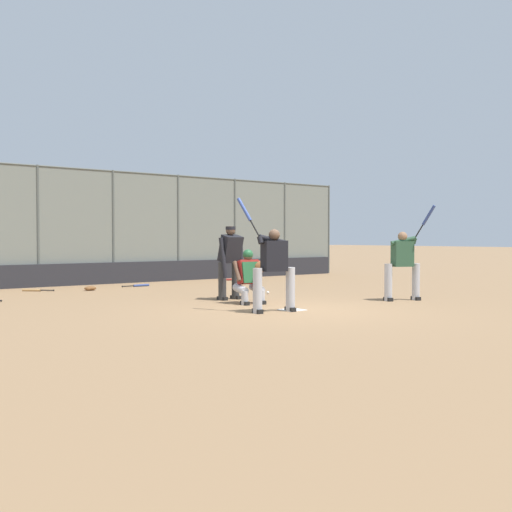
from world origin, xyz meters
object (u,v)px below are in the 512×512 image
(batter_on_deck, at_px, (403,263))
(fielding_glove_on_dirt, at_px, (90,288))
(baseball_loose, at_px, (268,293))
(spare_bat_near_backstop, at_px, (227,280))
(umpire_home, at_px, (230,260))
(spare_bat_by_padding, at_px, (139,285))
(spare_bat_first_base_side, at_px, (34,290))
(batter_at_plate, at_px, (274,267))
(catcher_behind_plate, at_px, (250,276))

(batter_on_deck, height_order, fielding_glove_on_dirt, batter_on_deck)
(fielding_glove_on_dirt, relative_size, baseball_loose, 4.46)
(fielding_glove_on_dirt, bearing_deg, spare_bat_near_backstop, -169.44)
(umpire_home, bearing_deg, spare_bat_by_padding, -94.96)
(batter_on_deck, distance_m, spare_bat_near_backstop, 7.77)
(umpire_home, relative_size, spare_bat_near_backstop, 2.30)
(umpire_home, xyz_separation_m, fielding_glove_on_dirt, (1.70, -4.28, -0.86))
(umpire_home, height_order, spare_bat_near_backstop, umpire_home)
(umpire_home, distance_m, spare_bat_near_backstop, 6.30)
(spare_bat_first_base_side, bearing_deg, spare_bat_near_backstop, -133.31)
(spare_bat_by_padding, relative_size, baseball_loose, 11.84)
(spare_bat_near_backstop, distance_m, baseball_loose, 5.00)
(umpire_home, distance_m, spare_bat_by_padding, 4.76)
(batter_at_plate, relative_size, spare_bat_first_base_side, 3.27)
(umpire_home, bearing_deg, fielding_glove_on_dirt, -74.00)
(catcher_behind_plate, height_order, spare_bat_near_backstop, catcher_behind_plate)
(baseball_loose, bearing_deg, catcher_behind_plate, 42.47)
(catcher_behind_plate, bearing_deg, umpire_home, -90.22)
(spare_bat_first_base_side, bearing_deg, fielding_glove_on_dirt, -162.71)
(batter_at_plate, height_order, umpire_home, batter_at_plate)
(batter_at_plate, xyz_separation_m, umpire_home, (-0.64, -2.42, 0.04))
(umpire_home, xyz_separation_m, batter_on_deck, (-3.06, 2.49, -0.06))
(batter_at_plate, xyz_separation_m, catcher_behind_plate, (-0.49, -1.46, -0.26))
(batter_at_plate, distance_m, spare_bat_by_padding, 7.18)
(spare_bat_by_padding, distance_m, fielding_glove_on_dirt, 1.69)
(batter_at_plate, height_order, catcher_behind_plate, batter_at_plate)
(batter_at_plate, xyz_separation_m, batter_on_deck, (-3.70, 0.06, -0.02))
(catcher_behind_plate, distance_m, baseball_loose, 2.37)
(spare_bat_near_backstop, height_order, spare_bat_first_base_side, same)
(batter_at_plate, distance_m, batter_on_deck, 3.70)
(batter_at_plate, bearing_deg, spare_bat_first_base_side, -61.94)
(spare_bat_near_backstop, bearing_deg, batter_on_deck, 113.60)
(spare_bat_by_padding, relative_size, fielding_glove_on_dirt, 2.65)
(spare_bat_by_padding, bearing_deg, umpire_home, -91.61)
(baseball_loose, bearing_deg, spare_bat_near_backstop, -111.77)
(umpire_home, height_order, fielding_glove_on_dirt, umpire_home)
(spare_bat_by_padding, distance_m, spare_bat_first_base_side, 2.95)
(catcher_behind_plate, xyz_separation_m, spare_bat_first_base_side, (2.86, -5.89, -0.58))
(catcher_behind_plate, height_order, spare_bat_by_padding, catcher_behind_plate)
(batter_at_plate, bearing_deg, catcher_behind_plate, -98.39)
(spare_bat_near_backstop, xyz_separation_m, baseball_loose, (1.85, 4.64, 0.00))
(catcher_behind_plate, xyz_separation_m, umpire_home, (-0.14, -0.96, 0.30))
(batter_on_deck, bearing_deg, batter_at_plate, -160.10)
(batter_at_plate, xyz_separation_m, spare_bat_near_backstop, (-4.04, -7.65, -0.84))
(spare_bat_by_padding, height_order, spare_bat_first_base_side, same)
(catcher_behind_plate, relative_size, fielding_glove_on_dirt, 3.57)
(spare_bat_by_padding, bearing_deg, batter_on_deck, -68.80)
(spare_bat_by_padding, bearing_deg, catcher_behind_plate, -93.18)
(umpire_home, bearing_deg, batter_at_plate, 69.62)
(umpire_home, distance_m, baseball_loose, 1.88)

